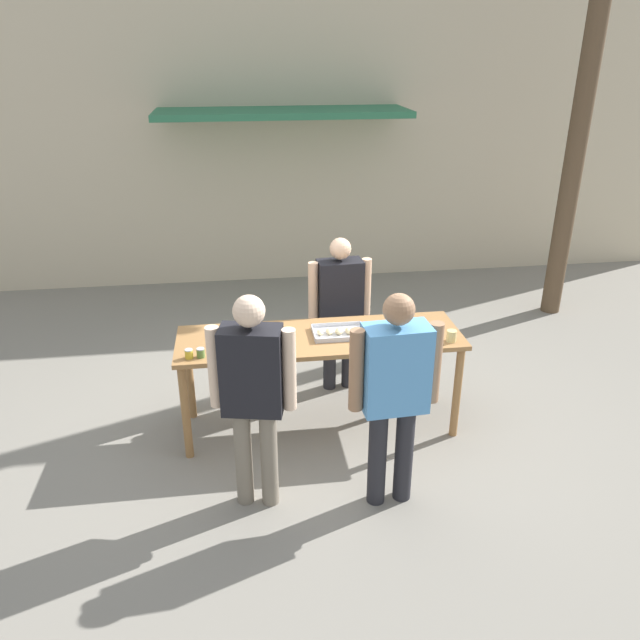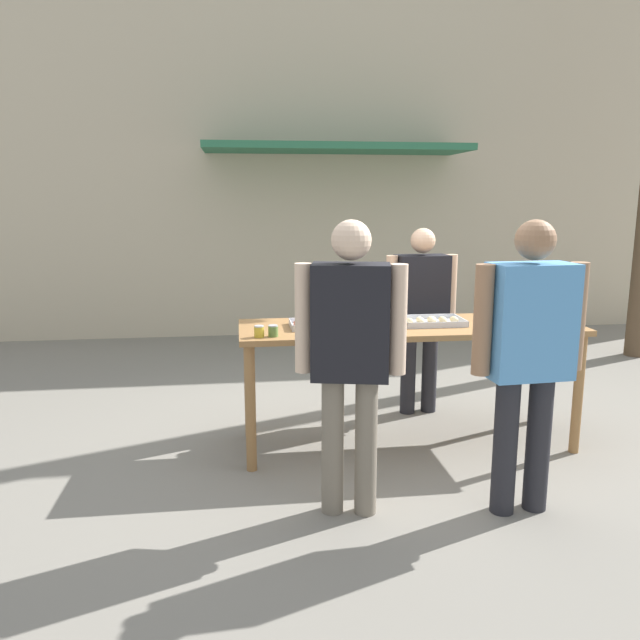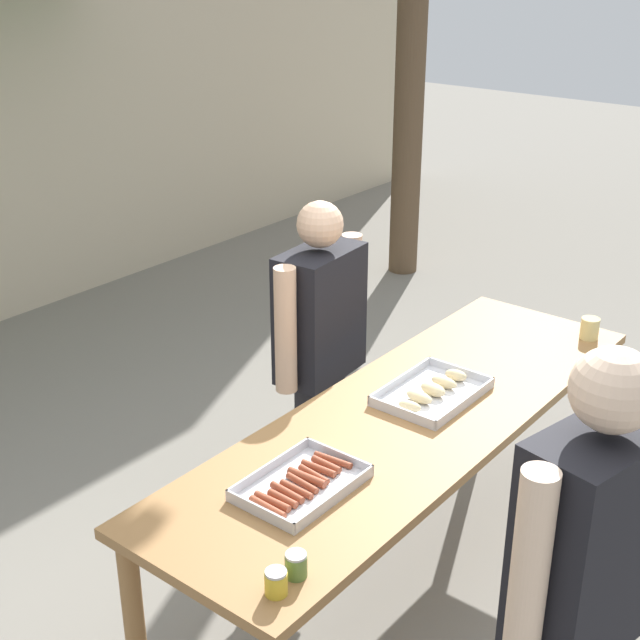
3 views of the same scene
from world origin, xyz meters
TOP-DOWN VIEW (x-y plane):
  - ground_plane at (0.00, 0.00)m, footprint 24.00×24.00m
  - building_facade_back at (0.00, 3.98)m, footprint 12.00×1.11m
  - serving_table at (0.00, 0.00)m, footprint 2.45×0.75m
  - food_tray_sausages at (-0.66, 0.01)m, footprint 0.42×0.29m
  - food_tray_buns at (0.17, 0.01)m, footprint 0.45×0.31m
  - condiment_jar_mustard at (-1.09, -0.26)m, footprint 0.07×0.07m
  - condiment_jar_ketchup at (-1.00, -0.26)m, footprint 0.07×0.07m
  - beer_cup at (1.08, -0.25)m, footprint 0.08×0.08m
  - person_server_behind_table at (0.29, 0.68)m, footprint 0.61×0.27m
  - person_customer_holding_hotdog at (-0.61, -0.96)m, footprint 0.61×0.32m
  - person_customer_with_cup at (0.39, -1.07)m, footprint 0.67×0.28m
  - utility_pole at (3.35, 2.24)m, footprint 1.10×0.23m

SIDE VIEW (x-z plane):
  - ground_plane at x=0.00m, z-range 0.00..0.00m
  - serving_table at x=0.00m, z-range 0.35..1.26m
  - food_tray_sausages at x=-0.66m, z-range 0.90..0.95m
  - person_server_behind_table at x=0.29m, z-range 0.14..1.71m
  - food_tray_buns at x=0.17m, z-range 0.90..0.96m
  - condiment_jar_mustard at x=-1.09m, z-range 0.91..0.99m
  - condiment_jar_ketchup at x=-1.00m, z-range 0.91..0.99m
  - beer_cup at x=1.08m, z-range 0.91..1.01m
  - person_customer_with_cup at x=0.39m, z-range 0.15..1.85m
  - person_customer_holding_hotdog at x=-0.61m, z-range 0.16..1.86m
  - building_facade_back at x=0.00m, z-range 0.01..4.51m
  - utility_pole at x=3.35m, z-range 0.07..5.69m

